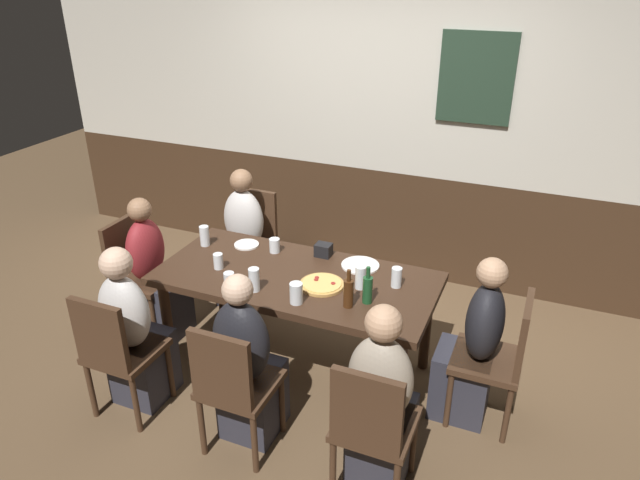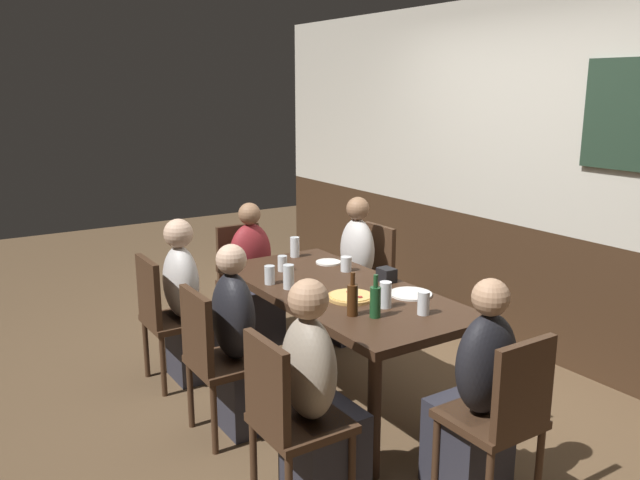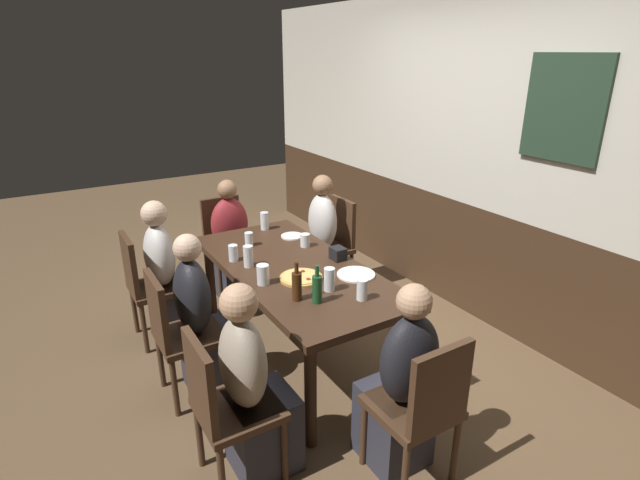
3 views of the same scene
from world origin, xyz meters
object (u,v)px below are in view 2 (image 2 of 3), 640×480
object	(u,v)px
pint_glass_pale	(289,278)
tumbler_short	(310,293)
chair_mid_near	(215,354)
person_head_west	(254,285)
plate_white_large	(411,294)
chair_right_near	(287,414)
beer_glass_half	(385,296)
pint_glass_amber	(282,264)
plate_white_small	(328,262)
pint_glass_stout	(346,265)
chair_head_east	(503,413)
beer_glass_tall	(423,305)
person_left_near	(189,312)
chair_head_west	(245,274)
highball_clear	(270,276)
chair_left_far	(369,274)
person_left_far	(352,280)
pizza	(351,297)
tumbler_water	(295,248)
beer_bottle_green	(375,301)
dining_table	(339,300)
condiment_caddy	(387,275)
person_right_near	(317,410)
chair_left_near	(166,313)
person_head_east	(476,405)
beer_bottle_brown	(353,299)
person_mid_near	(242,353)

from	to	relation	value
pint_glass_pale	tumbler_short	bearing A→B (deg)	-5.81
chair_mid_near	person_head_west	distance (m)	1.43
pint_glass_pale	plate_white_large	world-z (taller)	pint_glass_pale
chair_right_near	beer_glass_half	world-z (taller)	beer_glass_half
pint_glass_amber	plate_white_small	size ratio (longest dim) A/B	0.59
chair_mid_near	pint_glass_amber	bearing A→B (deg)	125.36
pint_glass_stout	pint_glass_amber	world-z (taller)	pint_glass_amber
chair_head_east	beer_glass_tall	world-z (taller)	chair_head_east
person_left_near	plate_white_large	distance (m)	1.52
chair_head_west	highball_clear	bearing A→B (deg)	-17.48
pint_glass_pale	beer_glass_half	bearing A→B (deg)	25.38
chair_left_far	chair_right_near	xyz separation A→B (m)	(1.60, -1.68, 0.00)
chair_head_east	plate_white_small	world-z (taller)	chair_head_east
person_left_far	pint_glass_pale	xyz separation A→B (m)	(0.64, -0.94, 0.33)
chair_left_far	pizza	world-z (taller)	chair_left_far
person_left_near	beer_glass_half	distance (m)	1.46
beer_glass_tall	plate_white_large	size ratio (longest dim) A/B	0.51
chair_mid_near	pint_glass_stout	xyz separation A→B (m)	(-0.28, 1.09, 0.29)
tumbler_water	beer_bottle_green	world-z (taller)	beer_bottle_green
dining_table	pint_glass_amber	world-z (taller)	pint_glass_amber
chair_mid_near	tumbler_short	distance (m)	0.63
dining_table	condiment_caddy	world-z (taller)	condiment_caddy
person_right_near	plate_white_large	world-z (taller)	person_right_near
chair_right_near	person_left_far	distance (m)	2.21
chair_left_near	person_left_far	world-z (taller)	person_left_far
person_right_near	pint_glass_pale	xyz separation A→B (m)	(-0.96, 0.41, 0.33)
person_head_east	person_left_near	bearing A→B (deg)	-161.02
pint_glass_amber	tumbler_short	size ratio (longest dim) A/B	0.80
beer_bottle_green	pint_glass_amber	bearing A→B (deg)	178.83
highball_clear	plate_white_large	size ratio (longest dim) A/B	0.46
person_right_near	pint_glass_pale	size ratio (longest dim) A/B	7.40
chair_left_near	tumbler_short	bearing A→B (deg)	29.81
chair_left_far	chair_mid_near	world-z (taller)	same
beer_bottle_brown	chair_mid_near	bearing A→B (deg)	-125.33
chair_left_near	beer_glass_tall	bearing A→B (deg)	33.59
person_head_west	highball_clear	xyz separation A→B (m)	(0.86, -0.32, 0.34)
dining_table	tumbler_short	xyz separation A→B (m)	(0.14, -0.30, 0.14)
person_left_far	highball_clear	distance (m)	1.16
dining_table	person_left_far	distance (m)	1.07
pint_glass_pale	plate_white_large	bearing A→B (deg)	47.63
chair_right_near	pint_glass_amber	distance (m)	1.54
chair_mid_near	pint_glass_amber	size ratio (longest dim) A/B	8.34
pint_glass_amber	condiment_caddy	size ratio (longest dim) A/B	0.96
chair_left_near	tumbler_water	distance (m)	1.04
tumbler_water	pint_glass_amber	distance (m)	0.38
beer_glass_half	pint_glass_stout	bearing A→B (deg)	161.87
person_mid_near	tumbler_short	bearing A→B (deg)	69.59
person_head_west	tumbler_short	bearing A→B (deg)	-12.95
dining_table	chair_mid_near	xyz separation A→B (m)	(0.00, -0.84, -0.16)
tumbler_water	beer_glass_half	bearing A→B (deg)	-6.34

